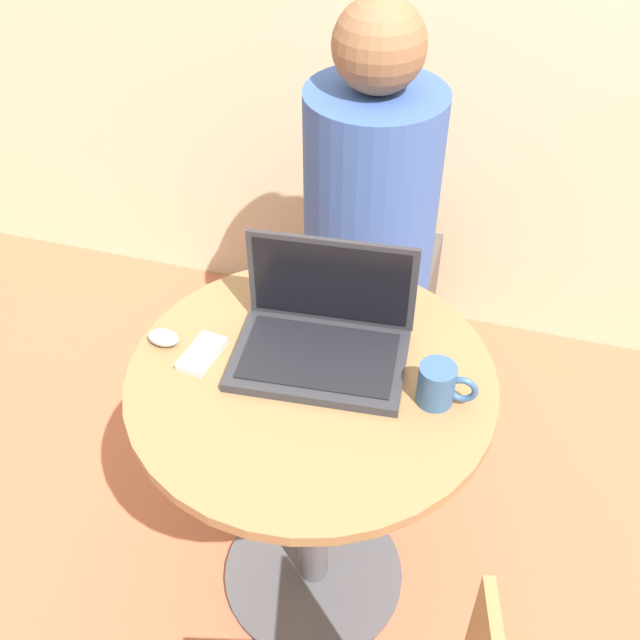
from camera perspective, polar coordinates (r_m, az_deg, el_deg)
The scene contains 7 objects.
ground_plane at distance 2.07m, azimuth -0.50°, elevation -18.76°, with size 12.00×12.00×0.00m, color #B26042.
round_table at distance 1.63m, azimuth -0.61°, elevation -9.63°, with size 0.73×0.73×0.75m.
laptop at distance 1.48m, azimuth 0.22°, elevation -1.08°, with size 0.36×0.26×0.22m.
cell_phone at distance 1.51m, azimuth -8.98°, elevation -2.56°, with size 0.07×0.12×0.02m.
computer_mouse at distance 1.55m, azimuth -11.79°, elevation -1.25°, with size 0.07×0.04×0.03m.
coffee_cup at distance 1.40m, azimuth 9.04°, elevation -4.86°, with size 0.11×0.07×0.09m.
person_seated at distance 2.11m, azimuth 3.97°, elevation 4.71°, with size 0.35×0.54×1.27m.
Camera 1 is at (0.30, -0.97, 1.81)m, focal length 42.00 mm.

